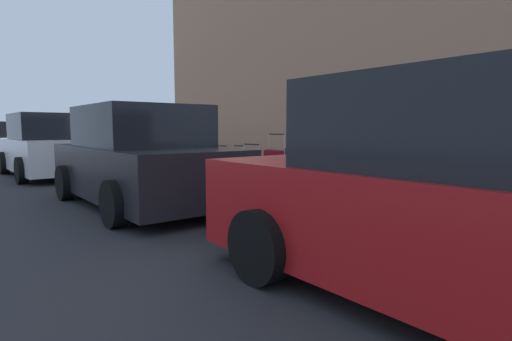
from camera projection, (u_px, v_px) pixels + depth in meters
ground_plane at (231, 197)px, 7.70m from camera, size 40.00×40.00×0.00m
sidewalk_curb at (317, 182)px, 9.33m from camera, size 18.00×5.00×0.14m
suitcase_maroon_0 at (481, 204)px, 4.85m from camera, size 0.47×0.22×0.76m
suitcase_navy_1 at (437, 197)px, 5.19m from camera, size 0.38×0.20×0.79m
suitcase_black_2 at (403, 192)px, 5.58m from camera, size 0.42×0.25×0.80m
suitcase_olive_3 at (370, 190)px, 5.99m from camera, size 0.49×0.25×0.84m
suitcase_teal_4 at (339, 185)px, 6.31m from camera, size 0.36×0.21×0.91m
suitcase_red_5 at (315, 181)px, 6.70m from camera, size 0.48×0.24×0.80m
suitcase_silver_6 at (291, 178)px, 7.04m from camera, size 0.38×0.22×0.82m
suitcase_maroon_7 at (276, 170)px, 7.51m from camera, size 0.48×0.23×1.08m
suitcase_navy_8 at (252, 172)px, 7.86m from camera, size 0.48×0.23×0.88m
suitcase_black_9 at (239, 171)px, 8.30m from camera, size 0.37×0.26×0.83m
suitcase_olive_10 at (223, 165)px, 8.58m from camera, size 0.40×0.20×0.82m
suitcase_teal_11 at (211, 169)px, 8.95m from camera, size 0.36×0.25×0.84m
fire_hydrant at (190, 159)px, 9.62m from camera, size 0.39×0.21×0.82m
bollard_post at (170, 160)px, 10.05m from camera, size 0.16×0.16×0.73m
parked_car_red_0 at (490, 204)px, 2.80m from camera, size 4.68×2.20×1.69m
parked_car_charcoal_1 at (142, 159)px, 6.86m from camera, size 4.30×2.24×1.68m
parked_car_white_2 at (51, 147)px, 11.01m from camera, size 4.29×2.21×1.70m
parked_car_beige_3 at (11, 144)px, 14.99m from camera, size 4.71×2.25×1.53m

